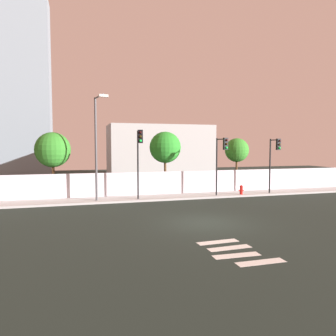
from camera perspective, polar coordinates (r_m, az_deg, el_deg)
The scene contains 14 objects.
ground_plane at distance 17.01m, azimuth 6.83°, elevation -9.68°, with size 80.00×80.00×0.00m, color black.
sidewalk at distance 24.61m, azimuth -0.65°, elevation -5.24°, with size 36.00×2.40×0.15m, color #AFAFAF.
perimeter_wall at distance 25.71m, azimuth -1.42°, elevation -2.65°, with size 36.00×0.18×1.80m, color silver.
crosswalk_marking at distance 12.78m, azimuth 11.90°, elevation -14.35°, with size 2.28×3.03×0.01m.
traffic_light_left at distance 24.58m, azimuth 9.54°, elevation 2.54°, with size 0.44×1.37×4.47m.
traffic_light_center at distance 27.04m, azimuth 18.51°, elevation 2.44°, with size 0.36×1.18×4.44m.
traffic_light_right at distance 22.40m, azimuth -5.18°, elevation 3.32°, with size 0.35×1.74×4.95m.
street_lamp_curbside at distance 22.74m, azimuth -12.58°, elevation 4.91°, with size 0.80×2.19×7.22m.
fire_hydrant at distance 26.15m, azimuth 12.96°, elevation -3.75°, with size 0.44×0.26×0.74m.
roadside_tree_leftmost at distance 25.59m, azimuth -19.90°, elevation 3.05°, with size 2.64×2.64×5.04m.
roadside_tree_midleft at distance 26.50m, azimuth -0.51°, elevation 3.67°, with size 2.60×2.60×5.20m.
roadside_tree_midright at distance 28.99m, azimuth 12.18°, elevation 3.10°, with size 2.11×2.11×4.70m.
low_building_distant at distance 40.01m, azimuth -1.49°, elevation 2.90°, with size 12.65×6.00×6.57m, color #ACACAC.
tower_on_skyline at distance 51.91m, azimuth -24.37°, elevation 13.04°, with size 7.30×5.00×25.06m, color gray.
Camera 1 is at (-6.47, -15.22, 3.99)m, focal length 34.13 mm.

